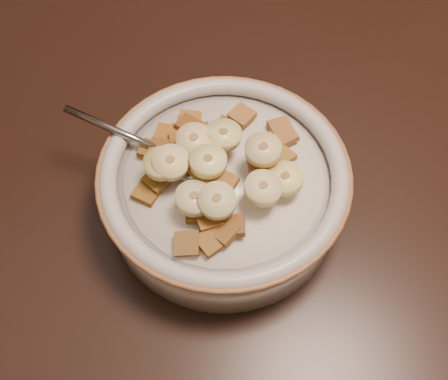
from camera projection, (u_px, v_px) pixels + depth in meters
name	position (u px, v px, depth m)	size (l,w,h in m)	color
floor	(225.00, 306.00, 1.31)	(4.00, 4.50, 0.10)	#422816
table	(226.00, 73.00, 0.65)	(1.40, 0.90, 0.04)	black
cereal_bowl	(224.00, 193.00, 0.51)	(0.21, 0.21, 0.05)	#AFA59C
milk	(224.00, 178.00, 0.49)	(0.18, 0.18, 0.00)	silver
spoon	(188.00, 163.00, 0.49)	(0.04, 0.05, 0.01)	gray
cereal_square_0	(217.00, 180.00, 0.46)	(0.02, 0.02, 0.01)	#956026
cereal_square_1	(202.00, 170.00, 0.47)	(0.02, 0.02, 0.01)	brown
cereal_square_2	(167.00, 135.00, 0.50)	(0.02, 0.02, 0.01)	#9A5719
cereal_square_3	(146.00, 193.00, 0.48)	(0.02, 0.02, 0.01)	brown
cereal_square_4	(242.00, 115.00, 0.52)	(0.02, 0.02, 0.01)	brown
cereal_square_5	(281.00, 156.00, 0.49)	(0.02, 0.02, 0.01)	olive
cereal_square_6	(233.00, 226.00, 0.46)	(0.02, 0.02, 0.01)	brown
cereal_square_7	(223.00, 184.00, 0.46)	(0.02, 0.02, 0.01)	brown
cereal_square_8	(175.00, 136.00, 0.50)	(0.02, 0.02, 0.01)	#94511E
cereal_square_9	(281.00, 128.00, 0.51)	(0.02, 0.02, 0.01)	brown
cereal_square_10	(284.00, 136.00, 0.51)	(0.02, 0.02, 0.01)	#9B6330
cereal_square_11	(181.00, 143.00, 0.50)	(0.02, 0.02, 0.01)	brown
cereal_square_12	(189.00, 126.00, 0.51)	(0.02, 0.02, 0.01)	brown
cereal_square_13	(215.00, 187.00, 0.46)	(0.02, 0.02, 0.01)	brown
cereal_square_14	(151.00, 150.00, 0.50)	(0.02, 0.02, 0.01)	brown
cereal_square_15	(225.00, 130.00, 0.50)	(0.02, 0.02, 0.01)	brown
cereal_square_16	(269.00, 154.00, 0.48)	(0.02, 0.02, 0.01)	brown
cereal_square_17	(224.00, 231.00, 0.45)	(0.02, 0.02, 0.01)	brown
cereal_square_18	(260.00, 165.00, 0.48)	(0.02, 0.02, 0.01)	#995621
cereal_square_19	(207.00, 160.00, 0.47)	(0.02, 0.02, 0.01)	brown
cereal_square_20	(157.00, 179.00, 0.48)	(0.02, 0.02, 0.01)	brown
cereal_square_21	(203.00, 135.00, 0.50)	(0.02, 0.02, 0.01)	brown
cereal_square_22	(210.00, 154.00, 0.48)	(0.02, 0.02, 0.01)	#93531C
cereal_square_23	(209.00, 218.00, 0.46)	(0.02, 0.02, 0.01)	brown
cereal_square_24	(190.00, 121.00, 0.52)	(0.02, 0.02, 0.01)	brown
cereal_square_25	(187.00, 244.00, 0.45)	(0.02, 0.02, 0.01)	brown
cereal_square_26	(210.00, 241.00, 0.45)	(0.02, 0.02, 0.01)	brown
cereal_square_27	(160.00, 149.00, 0.49)	(0.02, 0.02, 0.01)	brown
cereal_square_28	(213.00, 229.00, 0.46)	(0.02, 0.02, 0.01)	brown
cereal_square_29	(199.00, 212.00, 0.46)	(0.02, 0.02, 0.01)	brown
banana_slice_0	(285.00, 179.00, 0.47)	(0.03, 0.03, 0.01)	#F2E582
banana_slice_1	(194.00, 140.00, 0.47)	(0.03, 0.03, 0.01)	beige
banana_slice_2	(171.00, 163.00, 0.46)	(0.03, 0.03, 0.01)	#E3C378
banana_slice_3	(223.00, 135.00, 0.48)	(0.03, 0.03, 0.01)	#F5E478
banana_slice_4	(263.00, 188.00, 0.45)	(0.03, 0.03, 0.01)	#F8DFA2
banana_slice_5	(263.00, 150.00, 0.47)	(0.03, 0.03, 0.01)	#F1DA8D
banana_slice_6	(194.00, 198.00, 0.45)	(0.03, 0.03, 0.01)	#CFBB8A
banana_slice_7	(217.00, 201.00, 0.45)	(0.03, 0.03, 0.01)	beige
banana_slice_8	(162.00, 163.00, 0.47)	(0.03, 0.03, 0.01)	#C9BA61
banana_slice_9	(208.00, 161.00, 0.46)	(0.03, 0.03, 0.01)	#E8DE8B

